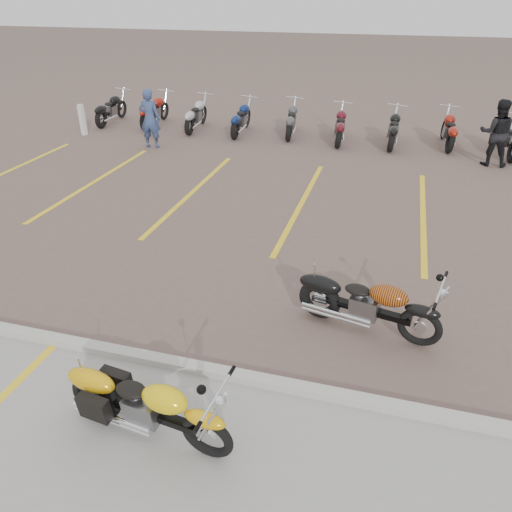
# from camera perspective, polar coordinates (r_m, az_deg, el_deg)

# --- Properties ---
(ground) EXTENTS (100.00, 100.00, 0.00)m
(ground) POSITION_cam_1_polar(r_m,az_deg,el_deg) (8.18, -0.30, -4.33)
(ground) COLOR brown
(ground) RESTS_ON ground
(curb) EXTENTS (60.00, 0.18, 0.12)m
(curb) POSITION_cam_1_polar(r_m,az_deg,el_deg) (6.64, -5.24, -12.93)
(curb) COLOR #ADAAA3
(curb) RESTS_ON ground
(parking_stripes) EXTENTS (38.00, 5.50, 0.01)m
(parking_stripes) POSITION_cam_1_polar(r_m,az_deg,el_deg) (11.65, 5.23, 6.04)
(parking_stripes) COLOR yellow
(parking_stripes) RESTS_ON ground
(yellow_cruiser) EXTENTS (2.04, 0.42, 0.84)m
(yellow_cruiser) POSITION_cam_1_polar(r_m,az_deg,el_deg) (5.79, -12.48, -16.32)
(yellow_cruiser) COLOR black
(yellow_cruiser) RESTS_ON ground
(flame_cruiser) EXTENTS (2.08, 0.57, 0.86)m
(flame_cruiser) POSITION_cam_1_polar(r_m,az_deg,el_deg) (7.32, 12.35, -5.46)
(flame_cruiser) COLOR black
(flame_cruiser) RESTS_ON ground
(person_a) EXTENTS (0.68, 0.47, 1.76)m
(person_a) POSITION_cam_1_polar(r_m,az_deg,el_deg) (16.00, -12.04, 15.11)
(person_a) COLOR navy
(person_a) RESTS_ON ground
(person_b) EXTENTS (0.92, 0.75, 1.80)m
(person_b) POSITION_cam_1_polar(r_m,az_deg,el_deg) (15.44, 25.77, 12.55)
(person_b) COLOR black
(person_b) RESTS_ON ground
(bollard) EXTENTS (0.17, 0.17, 1.00)m
(bollard) POSITION_cam_1_polar(r_m,az_deg,el_deg) (18.12, -19.22, 14.48)
(bollard) COLOR silver
(bollard) RESTS_ON ground
(bg_bike_row) EXTENTS (22.17, 2.02, 1.10)m
(bg_bike_row) POSITION_cam_1_polar(r_m,az_deg,el_deg) (16.62, 18.21, 13.65)
(bg_bike_row) COLOR black
(bg_bike_row) RESTS_ON ground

